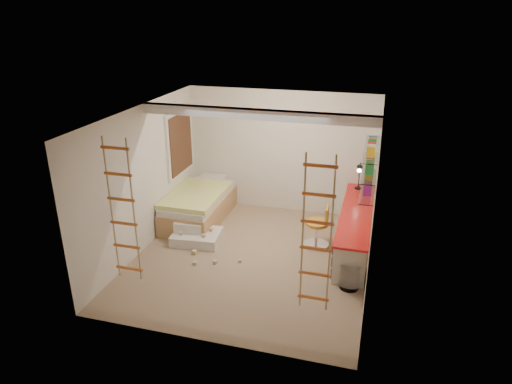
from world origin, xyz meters
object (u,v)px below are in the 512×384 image
(play_platform, at_px, (195,233))
(bed, at_px, (199,205))
(desk, at_px, (355,228))
(swivel_chair, at_px, (318,232))

(play_platform, bearing_deg, bed, 106.87)
(bed, xyz_separation_m, play_platform, (0.27, -0.89, -0.18))
(bed, height_order, play_platform, bed)
(desk, bearing_deg, swivel_chair, -170.02)
(desk, xyz_separation_m, bed, (-3.20, 0.36, -0.07))
(bed, distance_m, swivel_chair, 2.58)
(desk, distance_m, swivel_chair, 0.68)
(desk, relative_size, play_platform, 2.98)
(desk, height_order, swivel_chair, swivel_chair)
(desk, xyz_separation_m, swivel_chair, (-0.66, -0.12, -0.10))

